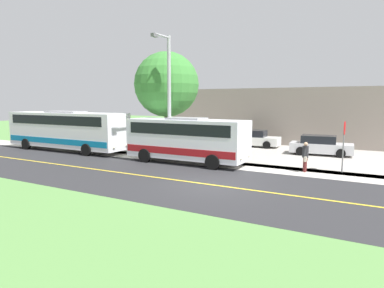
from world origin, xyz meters
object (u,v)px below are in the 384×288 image
(street_light_pole, at_px, (168,93))
(commercial_building, at_px, (297,115))
(stop_sign, at_px, (344,138))
(parked_car_far, at_px, (320,146))
(parked_car_near, at_px, (253,139))
(shuttle_bus_front, at_px, (187,138))
(pedestrian_with_bags, at_px, (305,156))
(tree_curbside, at_px, (167,85))
(transit_bus_rear, at_px, (66,129))

(street_light_pole, bearing_deg, commercial_building, 163.58)
(stop_sign, xyz_separation_m, parked_car_far, (-6.11, -2.11, -1.28))
(parked_car_near, distance_m, parked_car_far, 6.28)
(shuttle_bus_front, bearing_deg, stop_sign, 99.80)
(street_light_pole, xyz_separation_m, commercial_building, (-16.52, 4.87, -1.96))
(pedestrian_with_bags, xyz_separation_m, tree_curbside, (-2.05, -10.70, 4.31))
(shuttle_bus_front, bearing_deg, street_light_pole, -102.56)
(transit_bus_rear, relative_size, parked_car_far, 2.48)
(transit_bus_rear, bearing_deg, parked_car_far, 112.78)
(stop_sign, height_order, street_light_pole, street_light_pole)
(parked_car_near, relative_size, commercial_building, 0.19)
(transit_bus_rear, distance_m, parked_car_far, 19.84)
(pedestrian_with_bags, distance_m, commercial_building, 16.64)
(transit_bus_rear, relative_size, street_light_pole, 1.37)
(shuttle_bus_front, xyz_separation_m, street_light_pole, (-0.36, -1.63, 2.93))
(street_light_pole, height_order, commercial_building, street_light_pole)
(pedestrian_with_bags, bearing_deg, parked_car_far, -178.11)
(transit_bus_rear, distance_m, street_light_pole, 9.99)
(transit_bus_rear, xyz_separation_m, street_light_pole, (-0.34, 9.59, 2.79))
(transit_bus_rear, xyz_separation_m, parked_car_near, (-9.75, 12.34, -1.06))
(stop_sign, distance_m, parked_car_near, 11.54)
(parked_car_near, bearing_deg, tree_curbside, -33.44)
(shuttle_bus_front, bearing_deg, parked_car_far, 137.48)
(stop_sign, bearing_deg, tree_curbside, -95.90)
(street_light_pole, bearing_deg, stop_sign, 96.45)
(shuttle_bus_front, relative_size, commercial_building, 0.34)
(pedestrian_with_bags, relative_size, street_light_pole, 0.20)
(transit_bus_rear, relative_size, stop_sign, 3.92)
(stop_sign, bearing_deg, shuttle_bus_front, -80.20)
(street_light_pole, height_order, parked_car_far, street_light_pole)
(stop_sign, bearing_deg, parked_car_near, -135.56)
(transit_bus_rear, height_order, pedestrian_with_bags, transit_bus_rear)
(street_light_pole, bearing_deg, tree_curbside, -144.52)
(stop_sign, xyz_separation_m, parked_car_near, (-8.19, -8.03, -1.28))
(parked_car_near, height_order, tree_curbside, tree_curbside)
(street_light_pole, bearing_deg, parked_car_near, 163.68)
(tree_curbside, bearing_deg, shuttle_bus_front, 49.91)
(stop_sign, bearing_deg, transit_bus_rear, -85.62)
(pedestrian_with_bags, height_order, tree_curbside, tree_curbside)
(shuttle_bus_front, relative_size, parked_car_near, 1.79)
(shuttle_bus_front, distance_m, tree_curbside, 5.74)
(parked_car_near, distance_m, commercial_building, 7.65)
(parked_car_far, bearing_deg, shuttle_bus_front, -42.52)
(pedestrian_with_bags, distance_m, tree_curbside, 11.72)
(shuttle_bus_front, height_order, tree_curbside, tree_curbside)
(transit_bus_rear, height_order, stop_sign, transit_bus_rear)
(parked_car_near, distance_m, tree_curbside, 9.42)
(pedestrian_with_bags, height_order, parked_car_near, pedestrian_with_bags)
(pedestrian_with_bags, relative_size, stop_sign, 0.59)
(tree_curbside, bearing_deg, commercial_building, 154.54)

